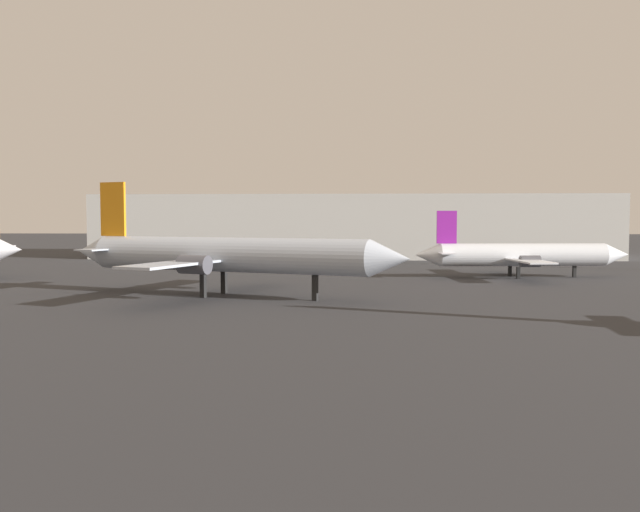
{
  "coord_description": "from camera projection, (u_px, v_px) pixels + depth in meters",
  "views": [
    {
      "loc": [
        3.84,
        -7.18,
        7.12
      ],
      "look_at": [
        1.0,
        44.92,
        4.1
      ],
      "focal_mm": 36.02,
      "sensor_mm": 36.0,
      "label": 1
    }
  ],
  "objects": [
    {
      "name": "terminal_building",
      "position": [
        352.0,
        226.0,
        123.66
      ],
      "size": [
        93.19,
        27.12,
        11.45
      ],
      "primitive_type": "cube",
      "color": "#B7B7B2",
      "rests_on": "ground_plane"
    },
    {
      "name": "airplane_far_right",
      "position": [
        521.0,
        255.0,
        77.9
      ],
      "size": [
        26.42,
        19.29,
        8.11
      ],
      "rotation": [
        0.0,
        0.0,
        0.09
      ],
      "color": "silver",
      "rests_on": "ground_plane"
    },
    {
      "name": "airplane_distant",
      "position": [
        224.0,
        255.0,
        59.12
      ],
      "size": [
        33.77,
        23.51,
        10.76
      ],
      "rotation": [
        0.0,
        0.0,
        -0.33
      ],
      "color": "#B2BCCC",
      "rests_on": "ground_plane"
    }
  ]
}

